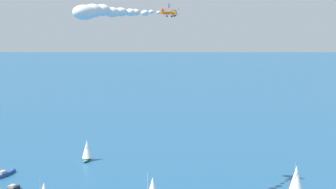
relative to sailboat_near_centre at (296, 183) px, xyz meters
The scene contains 6 objects.
sailboat_near_centre is the anchor object (origin of this frame).
sailboat_offshore 85.88m from the sailboat_near_centre, behind, with size 5.30×7.48×9.40m.
motorboat_outer_ring_b 101.87m from the sailboat_near_centre, 163.09° to the right, with size 4.16×9.70×2.73m.
biplane_lead 65.46m from the sailboat_near_centre, 156.71° to the right, with size 7.35×6.79×3.61m.
wingwalker_lead 67.13m from the sailboat_near_centre, 156.63° to the right, with size 0.93×0.21×1.77m.
smoke_trail_lead 78.98m from the sailboat_near_centre, 129.53° to the right, with size 5.16×35.91×4.40m.
Camera 1 is at (85.87, -135.80, 54.19)m, focal length 55.53 mm.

